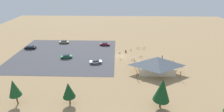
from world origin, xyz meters
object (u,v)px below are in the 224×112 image
object	(u,v)px
pine_east	(14,88)
car_tan_back_corner	(64,42)
bike_pavilion	(157,64)
car_black_end_stall	(30,47)
bicycle_white_lone_east	(170,61)
car_maroon_far_end	(105,44)
bicycle_black_by_bin	(131,50)
trash_bin	(126,51)
bicycle_green_yard_front	(133,60)
visitor_crossing_yard	(162,57)
car_silver_inner_stall	(96,61)
bicycle_teal_edge_south	(138,48)
lot_sign	(120,54)
bicycle_blue_lone_west	(144,48)
bicycle_orange_yard_center	(181,66)
bicycle_yellow_yard_right	(141,56)
pine_far_west	(162,90)
pine_far_east	(69,90)
car_green_mid_lot	(66,56)

from	to	relation	value
pine_east	car_tan_back_corner	distance (m)	44.81
bike_pavilion	car_black_end_stall	size ratio (longest dim) A/B	2.88
bicycle_white_lone_east	car_maroon_far_end	world-z (taller)	car_maroon_far_end
bicycle_black_by_bin	car_black_end_stall	bearing A→B (deg)	-1.28
trash_bin	bicycle_green_yard_front	size ratio (longest dim) A/B	0.72
bicycle_black_by_bin	visitor_crossing_yard	world-z (taller)	visitor_crossing_yard
car_silver_inner_stall	pine_east	bearing A→B (deg)	54.16
bicycle_teal_edge_south	bicycle_black_by_bin	distance (m)	3.96
car_maroon_far_end	car_black_end_stall	bearing A→B (deg)	9.32
trash_bin	car_tan_back_corner	bearing A→B (deg)	-19.32
bicycle_teal_edge_south	car_maroon_far_end	xyz separation A→B (m)	(15.01, -4.18, 0.33)
bike_pavilion	lot_sign	size ratio (longest dim) A/B	6.27
bicycle_blue_lone_west	car_silver_inner_stall	xyz separation A→B (m)	(19.78, 14.85, 0.37)
bicycle_orange_yard_center	car_maroon_far_end	bearing A→B (deg)	-35.54
bicycle_teal_edge_south	bicycle_orange_yard_center	bearing A→B (deg)	129.99
visitor_crossing_yard	bicycle_teal_edge_south	bearing A→B (deg)	-52.08
visitor_crossing_yard	car_tan_back_corner	bearing A→B (deg)	-21.59
car_silver_inner_stall	bicycle_green_yard_front	bearing A→B (deg)	-168.59
bicycle_yellow_yard_right	car_maroon_far_end	distance (m)	19.94
bicycle_black_by_bin	bicycle_blue_lone_west	xyz separation A→B (m)	(-5.97, -2.39, -0.02)
pine_east	pine_far_west	bearing A→B (deg)	179.79
lot_sign	car_silver_inner_stall	distance (m)	10.47
bicycle_green_yard_front	car_tan_back_corner	distance (m)	36.46
visitor_crossing_yard	bicycle_yellow_yard_right	bearing A→B (deg)	-12.27
pine_far_west	bicycle_blue_lone_west	xyz separation A→B (m)	(-1.29, -38.47, -4.64)
bicycle_teal_edge_south	car_tan_back_corner	world-z (taller)	car_tan_back_corner
car_tan_back_corner	visitor_crossing_yard	bearing A→B (deg)	158.41
pine_east	bicycle_yellow_yard_right	distance (m)	45.33
bicycle_yellow_yard_right	car_black_end_stall	bearing A→B (deg)	-8.97
bicycle_blue_lone_west	car_black_end_stall	bearing A→B (deg)	1.59
trash_bin	car_maroon_far_end	xyz separation A→B (m)	(9.43, -7.91, 0.27)
pine_far_east	bicycle_teal_edge_south	distance (m)	43.26
bicycle_black_by_bin	car_silver_inner_stall	size ratio (longest dim) A/B	0.37
pine_far_west	bicycle_white_lone_east	bearing A→B (deg)	-109.94
car_maroon_far_end	car_green_mid_lot	size ratio (longest dim) A/B	0.98
pine_far_east	bicycle_teal_edge_south	size ratio (longest dim) A/B	3.64
pine_east	car_silver_inner_stall	size ratio (longest dim) A/B	1.48
visitor_crossing_yard	car_silver_inner_stall	bearing A→B (deg)	9.33
visitor_crossing_yard	car_black_end_stall	bearing A→B (deg)	-9.45
bicycle_yellow_yard_right	visitor_crossing_yard	distance (m)	8.21
car_maroon_far_end	bike_pavilion	bearing A→B (deg)	126.93
bicycle_green_yard_front	car_silver_inner_stall	world-z (taller)	car_silver_inner_stall
bicycle_white_lone_east	car_silver_inner_stall	bearing A→B (deg)	3.30
lot_sign	bicycle_orange_yard_center	xyz separation A→B (m)	(-21.88, 7.11, -1.04)
pine_far_east	car_black_end_stall	distance (m)	45.32
bicycle_teal_edge_south	bicycle_orange_yard_center	xyz separation A→B (m)	(-13.69, 16.33, -0.02)
lot_sign	car_black_end_stall	size ratio (longest dim) A/B	0.46
bicycle_black_by_bin	car_tan_back_corner	world-z (taller)	car_tan_back_corner
car_maroon_far_end	bicycle_black_by_bin	bearing A→B (deg)	151.48
pine_far_east	bicycle_black_by_bin	xyz separation A→B (m)	(-17.69, -35.47, -3.68)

